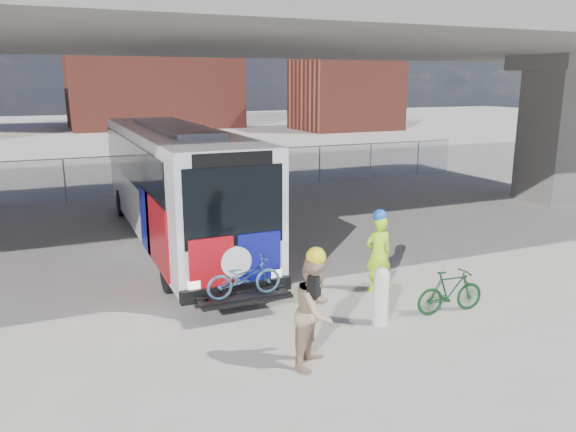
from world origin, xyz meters
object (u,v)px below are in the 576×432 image
bollard (381,294)px  cyclist_hivis (378,252)px  cyclist_tan (315,310)px  bus (174,175)px  bike_parked (450,292)px

bollard → cyclist_hivis: size_ratio=0.61×
bollard → cyclist_tan: bearing=-153.6°
bus → bollard: 8.53m
cyclist_hivis → cyclist_tan: cyclist_tan is taller
cyclist_hivis → cyclist_tan: 4.04m
bollard → cyclist_hivis: 1.99m
bike_parked → cyclist_tan: bearing=108.0°
bollard → cyclist_hivis: (1.00, 1.70, 0.31)m
bus → bike_parked: bus is taller
bus → cyclist_tan: (0.49, -9.03, -1.08)m
bus → bollard: bearing=-72.7°
bus → bike_parked: bearing=-62.6°
cyclist_hivis → bike_parked: size_ratio=1.24×
bollard → cyclist_tan: cyclist_tan is taller
bus → cyclist_hivis: bus is taller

